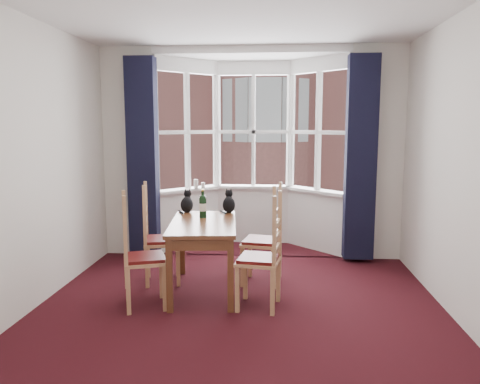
# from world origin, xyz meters

# --- Properties ---
(floor) EXTENTS (4.50, 4.50, 0.00)m
(floor) POSITION_xyz_m (0.00, 0.00, 0.00)
(floor) COLOR black
(floor) RESTS_ON ground
(wall_left) EXTENTS (0.00, 4.50, 4.50)m
(wall_left) POSITION_xyz_m (-2.00, 0.00, 1.40)
(wall_left) COLOR silver
(wall_left) RESTS_ON floor
(wall_right) EXTENTS (0.00, 4.50, 4.50)m
(wall_right) POSITION_xyz_m (2.00, 0.00, 1.40)
(wall_right) COLOR silver
(wall_right) RESTS_ON floor
(wall_near) EXTENTS (4.00, 0.00, 4.00)m
(wall_near) POSITION_xyz_m (0.00, -2.25, 1.40)
(wall_near) COLOR silver
(wall_near) RESTS_ON floor
(wall_back_pier_left) EXTENTS (0.70, 0.12, 2.80)m
(wall_back_pier_left) POSITION_xyz_m (-1.65, 2.25, 1.40)
(wall_back_pier_left) COLOR silver
(wall_back_pier_left) RESTS_ON floor
(wall_back_pier_right) EXTENTS (0.70, 0.12, 2.80)m
(wall_back_pier_right) POSITION_xyz_m (1.65, 2.25, 1.40)
(wall_back_pier_right) COLOR silver
(wall_back_pier_right) RESTS_ON floor
(bay_window) EXTENTS (2.76, 0.94, 2.80)m
(bay_window) POSITION_xyz_m (0.00, 2.75, 1.40)
(bay_window) COLOR white
(bay_window) RESTS_ON floor
(curtain_left) EXTENTS (0.38, 0.22, 2.60)m
(curtain_left) POSITION_xyz_m (-1.42, 2.07, 1.35)
(curtain_left) COLOR black
(curtain_left) RESTS_ON floor
(curtain_right) EXTENTS (0.38, 0.22, 2.60)m
(curtain_right) POSITION_xyz_m (1.42, 2.07, 1.35)
(curtain_right) COLOR black
(curtain_right) RESTS_ON floor
(dining_table) EXTENTS (0.80, 1.33, 0.76)m
(dining_table) POSITION_xyz_m (-0.42, 0.82, 0.65)
(dining_table) COLOR brown
(dining_table) RESTS_ON floor
(chair_left_near) EXTENTS (0.51, 0.53, 0.92)m
(chair_left_near) POSITION_xyz_m (-1.02, 0.31, 0.47)
(chair_left_near) COLOR tan
(chair_left_near) RESTS_ON floor
(chair_left_far) EXTENTS (0.49, 0.50, 0.92)m
(chair_left_far) POSITION_xyz_m (-1.02, 1.05, 0.47)
(chair_left_far) COLOR tan
(chair_left_far) RESTS_ON floor
(chair_right_near) EXTENTS (0.46, 0.48, 0.92)m
(chair_right_near) POSITION_xyz_m (0.27, 0.39, 0.47)
(chair_right_near) COLOR tan
(chair_right_near) RESTS_ON floor
(chair_right_far) EXTENTS (0.47, 0.49, 0.92)m
(chair_right_far) POSITION_xyz_m (0.27, 1.09, 0.47)
(chair_right_far) COLOR tan
(chair_right_far) RESTS_ON floor
(cat_left) EXTENTS (0.15, 0.21, 0.28)m
(cat_left) POSITION_xyz_m (-0.70, 1.35, 0.87)
(cat_left) COLOR black
(cat_left) RESTS_ON dining_table
(cat_right) EXTENTS (0.16, 0.22, 0.29)m
(cat_right) POSITION_xyz_m (-0.20, 1.37, 0.87)
(cat_right) COLOR black
(cat_right) RESTS_ON dining_table
(wine_bottle) EXTENTS (0.08, 0.08, 0.32)m
(wine_bottle) POSITION_xyz_m (-0.46, 1.05, 0.90)
(wine_bottle) COLOR black
(wine_bottle) RESTS_ON dining_table
(candle_tall) EXTENTS (0.06, 0.06, 0.13)m
(candle_tall) POSITION_xyz_m (-0.81, 2.60, 0.94)
(candle_tall) COLOR white
(candle_tall) RESTS_ON bay_window
(candle_short) EXTENTS (0.06, 0.06, 0.09)m
(candle_short) POSITION_xyz_m (-0.71, 2.63, 0.91)
(candle_short) COLOR white
(candle_short) RESTS_ON bay_window
(street) EXTENTS (80.00, 80.00, 0.00)m
(street) POSITION_xyz_m (0.00, 32.25, -6.00)
(street) COLOR #333335
(street) RESTS_ON ground
(tenement_building) EXTENTS (18.40, 7.80, 15.20)m
(tenement_building) POSITION_xyz_m (0.00, 14.01, 1.60)
(tenement_building) COLOR #AC6259
(tenement_building) RESTS_ON street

